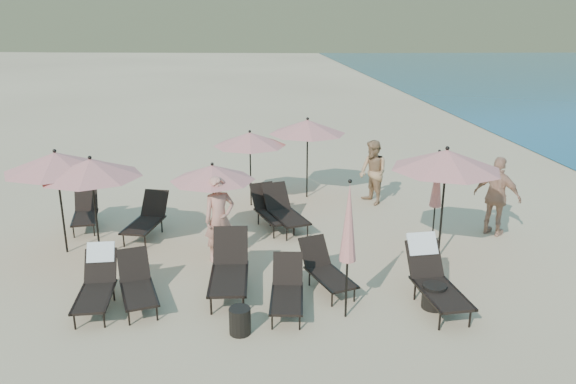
{
  "coord_description": "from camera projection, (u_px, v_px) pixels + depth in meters",
  "views": [
    {
      "loc": [
        -1.34,
        -9.04,
        5.05
      ],
      "look_at": [
        -0.27,
        3.5,
        1.1
      ],
      "focal_mm": 35.0,
      "sensor_mm": 36.0,
      "label": 1
    }
  ],
  "objects": [
    {
      "name": "ground",
      "position": [
        319.0,
        306.0,
        10.21
      ],
      "size": [
        800.0,
        800.0,
        0.0
      ],
      "primitive_type": "plane",
      "color": "#D6BA8C",
      "rests_on": "ground"
    },
    {
      "name": "lounger_0",
      "position": [
        97.0,
        282.0,
        10.12
      ],
      "size": [
        0.65,
        1.62,
        0.99
      ],
      "rotation": [
        0.0,
        0.0,
        0.04
      ],
      "color": "black",
      "rests_on": "ground"
    },
    {
      "name": "lounger_1",
      "position": [
        137.0,
        284.0,
        10.18
      ],
      "size": [
        0.96,
        1.6,
        0.87
      ],
      "rotation": [
        0.0,
        0.0,
        0.28
      ],
      "color": "black",
      "rests_on": "ground"
    },
    {
      "name": "lounger_2",
      "position": [
        229.0,
        268.0,
        10.62
      ],
      "size": [
        0.76,
        1.85,
        1.05
      ],
      "rotation": [
        0.0,
        0.0,
        -0.04
      ],
      "color": "black",
      "rests_on": "ground"
    },
    {
      "name": "lounger_3",
      "position": [
        287.0,
        289.0,
        10.0
      ],
      "size": [
        0.72,
        1.53,
        0.85
      ],
      "rotation": [
        0.0,
        0.0,
        -0.11
      ],
      "color": "black",
      "rests_on": "ground"
    },
    {
      "name": "lounger_4",
      "position": [
        326.0,
        269.0,
        10.79
      ],
      "size": [
        1.03,
        1.59,
        0.86
      ],
      "rotation": [
        0.0,
        0.0,
        0.34
      ],
      "color": "black",
      "rests_on": "ground"
    },
    {
      "name": "lounger_5",
      "position": [
        434.0,
        276.0,
        10.19
      ],
      "size": [
        0.81,
        1.85,
        1.12
      ],
      "rotation": [
        0.0,
        0.0,
        0.09
      ],
      "color": "black",
      "rests_on": "ground"
    },
    {
      "name": "lounger_6",
      "position": [
        85.0,
        212.0,
        13.95
      ],
      "size": [
        0.79,
        1.55,
        0.85
      ],
      "rotation": [
        0.0,
        0.0,
        0.16
      ],
      "color": "black",
      "rests_on": "ground"
    },
    {
      "name": "lounger_7",
      "position": [
        147.0,
        218.0,
        13.4
      ],
      "size": [
        1.01,
        1.74,
        0.94
      ],
      "rotation": [
        0.0,
        0.0,
        -0.25
      ],
      "color": "black",
      "rests_on": "ground"
    },
    {
      "name": "lounger_8",
      "position": [
        272.0,
        209.0,
        13.98
      ],
      "size": [
        1.13,
        1.78,
        0.96
      ],
      "rotation": [
        0.0,
        0.0,
        0.33
      ],
      "color": "black",
      "rests_on": "ground"
    },
    {
      "name": "lounger_9",
      "position": [
        284.0,
        210.0,
        13.86
      ],
      "size": [
        1.15,
        1.83,
        0.99
      ],
      "rotation": [
        0.0,
        0.0,
        0.31
      ],
      "color": "black",
      "rests_on": "ground"
    },
    {
      "name": "umbrella_open_0",
      "position": [
        91.0,
        168.0,
        11.71
      ],
      "size": [
        2.12,
        2.12,
        2.29
      ],
      "color": "black",
      "rests_on": "ground"
    },
    {
      "name": "umbrella_open_1",
      "position": [
        213.0,
        173.0,
        12.24
      ],
      "size": [
        1.88,
        1.88,
        2.02
      ],
      "color": "black",
      "rests_on": "ground"
    },
    {
      "name": "umbrella_open_2",
      "position": [
        446.0,
        160.0,
        11.65
      ],
      "size": [
        2.31,
        2.31,
        2.49
      ],
      "color": "black",
      "rests_on": "ground"
    },
    {
      "name": "umbrella_open_3",
      "position": [
        250.0,
        139.0,
        15.12
      ],
      "size": [
        1.98,
        1.98,
        2.13
      ],
      "color": "black",
      "rests_on": "ground"
    },
    {
      "name": "umbrella_open_4",
      "position": [
        308.0,
        127.0,
        15.79
      ],
      "size": [
        2.18,
        2.18,
        2.35
      ],
      "color": "black",
      "rests_on": "ground"
    },
    {
      "name": "umbrella_open_5",
      "position": [
        56.0,
        162.0,
        11.95
      ],
      "size": [
        2.2,
        2.2,
        2.36
      ],
      "color": "black",
      "rests_on": "ground"
    },
    {
      "name": "umbrella_closed_0",
      "position": [
        349.0,
        223.0,
        9.35
      ],
      "size": [
        0.29,
        0.29,
        2.52
      ],
      "color": "black",
      "rests_on": "ground"
    },
    {
      "name": "umbrella_closed_1",
      "position": [
        437.0,
        180.0,
        12.4
      ],
      "size": [
        0.27,
        0.27,
        2.28
      ],
      "color": "black",
      "rests_on": "ground"
    },
    {
      "name": "side_table_0",
      "position": [
        240.0,
        321.0,
        9.28
      ],
      "size": [
        0.36,
        0.36,
        0.46
      ],
      "primitive_type": "cylinder",
      "color": "black",
      "rests_on": "ground"
    },
    {
      "name": "side_table_1",
      "position": [
        434.0,
        296.0,
        10.11
      ],
      "size": [
        0.43,
        0.43,
        0.45
      ],
      "primitive_type": "cylinder",
      "color": "black",
      "rests_on": "ground"
    },
    {
      "name": "beachgoer_a",
      "position": [
        219.0,
        219.0,
        11.92
      ],
      "size": [
        0.8,
        0.67,
        1.86
      ],
      "primitive_type": "imported",
      "rotation": [
        0.0,
        0.0,
        0.39
      ],
      "color": "tan",
      "rests_on": "ground"
    },
    {
      "name": "beachgoer_b",
      "position": [
        373.0,
        173.0,
        15.58
      ],
      "size": [
        0.95,
        1.06,
        1.8
      ],
      "primitive_type": "imported",
      "rotation": [
        0.0,
        0.0,
        -1.21
      ],
      "color": "tan",
      "rests_on": "ground"
    },
    {
      "name": "beachgoer_c",
      "position": [
        497.0,
        196.0,
        13.31
      ],
      "size": [
        1.13,
        1.13,
        1.92
      ],
      "primitive_type": "imported",
      "rotation": [
        0.0,
        0.0,
        2.36
      ],
      "color": "tan",
      "rests_on": "ground"
    }
  ]
}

